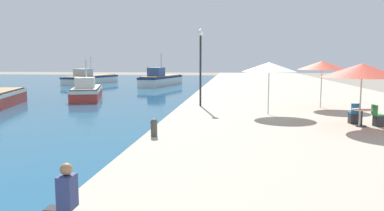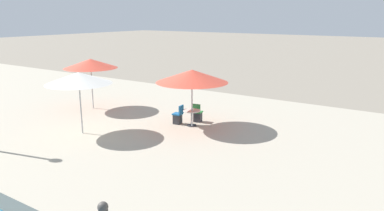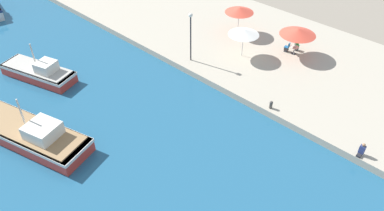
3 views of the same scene
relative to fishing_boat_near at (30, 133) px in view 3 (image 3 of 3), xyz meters
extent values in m
cube|color=red|center=(-0.04, 0.15, -0.20)|extent=(5.21, 9.77, 1.06)
cube|color=silver|center=(-0.04, 0.15, 0.20)|extent=(5.29, 9.87, 0.25)
cube|color=#99754C|center=(-0.04, 0.15, 0.37)|extent=(4.79, 8.99, 0.10)
cube|color=silver|center=(0.40, -1.43, 0.90)|extent=(2.43, 2.51, 0.95)
cylinder|color=#B7B2A8|center=(-0.04, 0.15, 1.69)|extent=(0.12, 0.12, 2.53)
cube|color=red|center=(4.39, 6.88, -0.25)|extent=(4.05, 7.10, 0.96)
cube|color=silver|center=(4.39, 6.88, 0.10)|extent=(4.11, 7.17, 0.25)
cube|color=#ADA89E|center=(4.39, 6.88, 0.27)|extent=(3.73, 6.53, 0.10)
cube|color=silver|center=(4.73, 5.75, 0.76)|extent=(1.89, 1.87, 0.86)
cylinder|color=#B7B2A8|center=(4.39, 6.88, 1.47)|extent=(0.12, 0.12, 2.30)
cylinder|color=#B7B7B7|center=(22.15, -7.69, 0.95)|extent=(0.06, 0.06, 2.22)
cone|color=#E04C38|center=(22.15, -7.69, 2.19)|extent=(3.25, 3.25, 0.57)
cylinder|color=#B7B7B7|center=(18.70, -4.28, 1.00)|extent=(0.06, 0.06, 2.32)
cone|color=white|center=(18.70, -4.28, 2.26)|extent=(2.78, 2.78, 0.49)
cylinder|color=#B7B7B7|center=(21.98, -1.25, 1.02)|extent=(0.06, 0.06, 2.36)
cone|color=#E04C38|center=(21.98, -1.25, 2.30)|extent=(2.84, 2.84, 0.50)
cylinder|color=#333338|center=(22.26, -7.60, -0.14)|extent=(0.44, 0.44, 0.04)
cylinder|color=#333338|center=(22.26, -7.60, 0.19)|extent=(0.08, 0.08, 0.70)
cylinder|color=beige|center=(22.26, -7.60, 0.56)|extent=(0.80, 0.80, 0.04)
cube|color=#2D2D33|center=(22.16, -6.86, 0.06)|extent=(0.38, 0.38, 0.45)
cube|color=#1E66A3|center=(22.16, -6.86, 0.32)|extent=(0.45, 0.45, 0.06)
cube|color=#1E66A3|center=(22.18, -7.06, 0.55)|extent=(0.40, 0.12, 0.40)
cube|color=#2D2D33|center=(23.00, -7.45, 0.06)|extent=(0.40, 0.40, 0.45)
cube|color=#2D8E42|center=(23.00, -7.45, 0.32)|extent=(0.47, 0.47, 0.06)
cube|color=#2D8E42|center=(22.80, -7.49, 0.55)|extent=(0.14, 0.40, 0.40)
cube|color=#232328|center=(13.86, -17.67, -0.08)|extent=(0.40, 0.28, 0.16)
cube|color=navy|center=(14.06, -17.67, 0.30)|extent=(0.26, 0.36, 0.61)
sphere|color=#9E704C|center=(14.06, -17.67, 0.72)|extent=(0.22, 0.22, 0.22)
cylinder|color=#4C4742|center=(14.07, -10.57, 0.06)|extent=(0.24, 0.24, 0.45)
sphere|color=#4C4742|center=(14.07, -10.57, 0.36)|extent=(0.26, 0.26, 0.26)
cylinder|color=#232328|center=(14.91, -1.38, 1.94)|extent=(0.12, 0.12, 4.20)
sphere|color=white|center=(14.91, -1.38, 4.22)|extent=(0.36, 0.36, 0.36)
camera|label=1|loc=(16.99, -23.75, 2.62)|focal=35.00mm
camera|label=2|loc=(8.54, -16.91, 4.85)|focal=35.00mm
camera|label=3|loc=(-6.18, -21.38, 17.93)|focal=35.00mm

